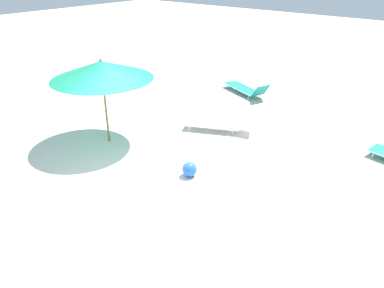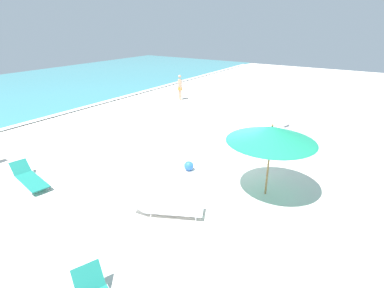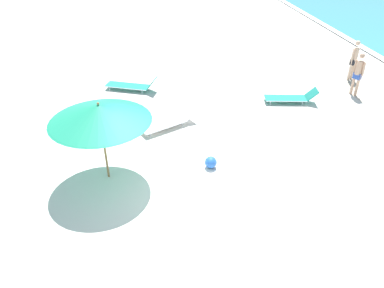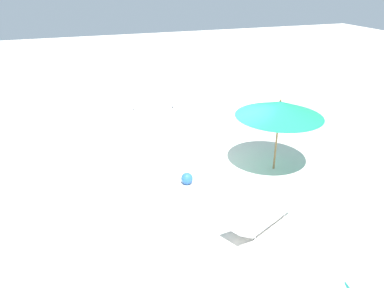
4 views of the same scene
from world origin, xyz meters
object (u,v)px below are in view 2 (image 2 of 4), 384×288
beach_umbrella (272,134)px  sun_lounger_near_water_left (167,207)px  beach_ball (189,166)px  beachgoer_wading_adult (180,86)px  sun_lounger_beside_umbrella (29,178)px  lounger_stack (272,121)px

beach_umbrella → sun_lounger_near_water_left: bearing=142.1°
sun_lounger_near_water_left → beach_ball: (2.63, 0.97, -0.03)m
beach_ball → beachgoer_wading_adult: bearing=36.9°
sun_lounger_near_water_left → beach_ball: bearing=-5.2°
sun_lounger_near_water_left → sun_lounger_beside_umbrella: bearing=77.8°
sun_lounger_near_water_left → beachgoer_wading_adult: beachgoer_wading_adult is taller
beach_umbrella → beach_ball: 3.55m
sun_lounger_beside_umbrella → sun_lounger_near_water_left: sun_lounger_beside_umbrella is taller
beach_ball → lounger_stack: bearing=-5.9°
beachgoer_wading_adult → lounger_stack: bearing=-159.2°
lounger_stack → sun_lounger_near_water_left: size_ratio=0.92×
lounger_stack → sun_lounger_near_water_left: bearing=-163.1°
sun_lounger_beside_umbrella → lounger_stack: bearing=-13.1°
sun_lounger_near_water_left → beachgoer_wading_adult: bearing=8.0°
beach_umbrella → beach_ball: bearing=89.6°
beach_umbrella → lounger_stack: 7.77m
sun_lounger_near_water_left → beachgoer_wading_adult: size_ratio=1.23×
sun_lounger_near_water_left → beach_umbrella: bearing=-63.5°
beach_umbrella → beachgoer_wading_adult: (8.88, 9.65, -1.07)m
beach_umbrella → beach_ball: size_ratio=7.52×
sun_lounger_beside_umbrella → beachgoer_wading_adult: size_ratio=1.19×
sun_lounger_beside_umbrella → beachgoer_wading_adult: beachgoer_wading_adult is taller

